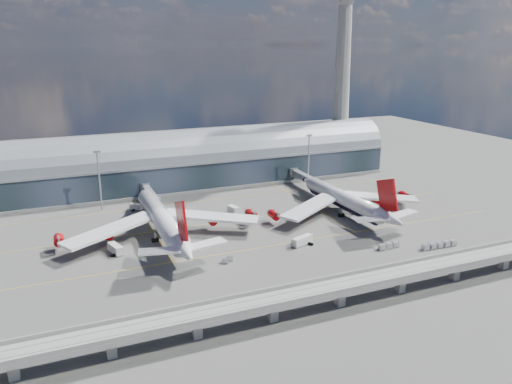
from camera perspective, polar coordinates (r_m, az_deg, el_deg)
name	(u,v)px	position (r m, az deg, el deg)	size (l,w,h in m)	color
ground	(260,236)	(184.41, 0.43, -5.08)	(500.00, 500.00, 0.00)	#474744
taxi_lines	(238,218)	(203.62, -2.03, -2.97)	(200.00, 80.12, 0.01)	gold
terminal	(198,162)	(251.51, -6.60, 3.39)	(200.00, 30.00, 28.00)	#1C282F
control_tower	(342,75)	(285.46, 9.84, 12.99)	(19.00, 19.00, 103.00)	gray
guideway	(341,287)	(137.88, 9.66, -10.70)	(220.00, 8.50, 7.20)	gray
floodlight_mast_left	(99,179)	(220.04, -17.47, 1.46)	(3.00, 0.70, 25.70)	gray
floodlight_mast_right	(309,159)	(248.97, 6.04, 3.82)	(3.00, 0.70, 25.70)	gray
airliner_left	(163,221)	(182.98, -10.61, -3.28)	(74.12, 77.81, 23.78)	white
airliner_right	(346,201)	(209.75, 10.20, -0.97)	(67.76, 70.80, 22.50)	white
jet_bridge_left	(150,194)	(223.04, -12.04, -0.20)	(4.40, 28.00, 7.25)	gray
jet_bridge_right	(305,178)	(245.96, 5.64, 1.65)	(4.40, 32.00, 7.25)	gray
service_truck_0	(115,249)	(175.82, -15.78, -6.27)	(4.56, 8.00, 3.15)	beige
service_truck_1	(182,243)	(177.24, -8.48, -5.75)	(4.72, 3.56, 2.49)	beige
service_truck_2	(302,241)	(176.87, 5.31, -5.56)	(8.89, 5.31, 3.11)	beige
service_truck_3	(295,215)	(203.23, 4.43, -2.64)	(5.04, 5.75, 2.69)	beige
service_truck_4	(233,210)	(208.22, -2.60, -2.06)	(3.89, 6.05, 3.24)	beige
service_truck_5	(136,207)	(218.88, -13.54, -1.67)	(5.36, 5.03, 2.58)	beige
cargo_train_0	(228,260)	(163.41, -3.25, -7.74)	(4.70, 3.30, 1.54)	gray
cargo_train_1	(439,245)	(185.29, 20.21, -5.71)	(14.33, 2.52, 1.89)	gray
cargo_train_2	(389,246)	(179.31, 14.91, -5.97)	(8.57, 2.26, 1.90)	gray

